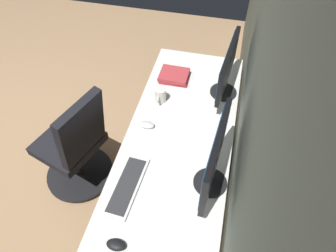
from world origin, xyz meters
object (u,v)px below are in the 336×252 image
Objects in this scene: mouse_spare at (116,245)px; office_chair at (76,148)px; book_stack_near at (174,76)px; monitor_secondary at (214,158)px; coffee_mug at (160,95)px; mouse_main at (147,125)px; drawer_pedestal at (180,172)px; monitor_primary at (227,68)px; keyboard_main at (127,186)px.

mouse_spare is 0.98m from office_chair.
book_stack_near is 0.23× the size of office_chair.
coffee_mug is at bearing -143.31° from monitor_secondary.
monitor_secondary is 0.57× the size of office_chair.
coffee_mug is (-0.61, -0.45, -0.20)m from monitor_secondary.
book_stack_near is (-0.52, 0.07, 0.01)m from mouse_main.
monitor_primary is at bearing 158.26° from drawer_pedestal.
mouse_spare is 1.34m from book_stack_near.
drawer_pedestal is at bearing 17.38° from book_stack_near.
monitor_secondary is 4.44× the size of coffee_mug.
drawer_pedestal is at bearing -141.31° from monitor_secondary.
mouse_main is (0.45, -0.47, -0.22)m from monitor_primary.
keyboard_main is (0.13, -0.47, -0.25)m from monitor_secondary.
drawer_pedestal is at bearing 92.75° from office_chair.
drawer_pedestal is 6.68× the size of mouse_main.
monitor_secondary is 1.29× the size of keyboard_main.
monitor_primary reaches higher than mouse_main.
book_stack_near is (-1.00, 0.06, 0.02)m from keyboard_main.
monitor_secondary reaches higher than keyboard_main.
coffee_mug is at bearing 174.08° from mouse_main.
monitor_secondary is at bearing 54.44° from mouse_main.
monitor_secondary reaches higher than monitor_primary.
monitor_primary is 4.56× the size of coffee_mug.
mouse_spare is at bearing -41.04° from monitor_secondary.
monitor_primary reaches higher than drawer_pedestal.
keyboard_main is 3.45× the size of coffee_mug.
keyboard_main reaches higher than drawer_pedestal.
mouse_spare is at bearing 4.61° from mouse_main.
keyboard_main is at bearing -26.04° from monitor_primary.
office_chair is at bearing -103.07° from monitor_secondary.
monitor_primary is 1.03× the size of monitor_secondary.
mouse_main is at bearing -175.39° from mouse_spare.
monitor_primary is at bearing 80.40° from book_stack_near.
office_chair is (0.56, -1.01, -0.51)m from monitor_primary.
book_stack_near reaches higher than mouse_main.
book_stack_near is at bearing -162.62° from drawer_pedestal.
mouse_main is 0.84× the size of coffee_mug.
keyboard_main is 0.73m from office_chair.
keyboard_main is 0.48m from mouse_main.
office_chair reaches higher than coffee_mug.
keyboard_main is at bearing -74.04° from monitor_secondary.
mouse_main is 0.63m from office_chair.
monitor_secondary is 0.64m from mouse_main.
office_chair is (0.37, -0.57, -0.33)m from coffee_mug.
mouse_spare is at bearing -14.36° from drawer_pedestal.
keyboard_main is 1.00m from book_stack_near.
drawer_pedestal is at bearing 34.94° from coffee_mug.
monitor_primary is at bearing 118.94° from office_chair.
keyboard_main is (0.41, -0.25, 0.39)m from drawer_pedestal.
mouse_main is at bearing 100.91° from office_chair.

